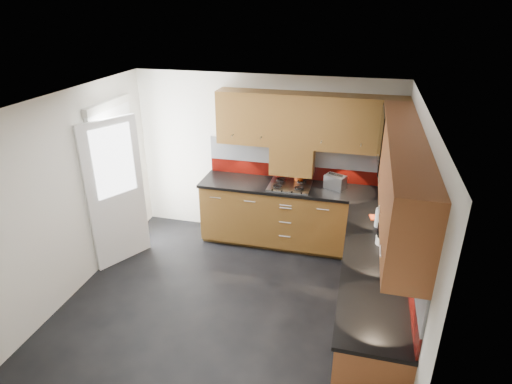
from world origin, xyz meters
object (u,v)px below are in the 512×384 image
(food_processor, at_px, (384,234))
(toaster, at_px, (335,182))
(gas_hob, at_px, (290,185))
(utensil_pot, at_px, (299,175))

(food_processor, bearing_deg, toaster, 114.61)
(toaster, distance_m, food_processor, 1.49)
(gas_hob, distance_m, utensil_pot, 0.25)
(toaster, bearing_deg, utensil_pot, 166.58)
(utensil_pot, height_order, toaster, utensil_pot)
(utensil_pot, relative_size, food_processor, 1.72)
(gas_hob, distance_m, toaster, 0.62)
(utensil_pot, xyz_separation_m, food_processor, (1.13, -1.47, 0.02))
(utensil_pot, distance_m, toaster, 0.53)
(gas_hob, height_order, food_processor, food_processor)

